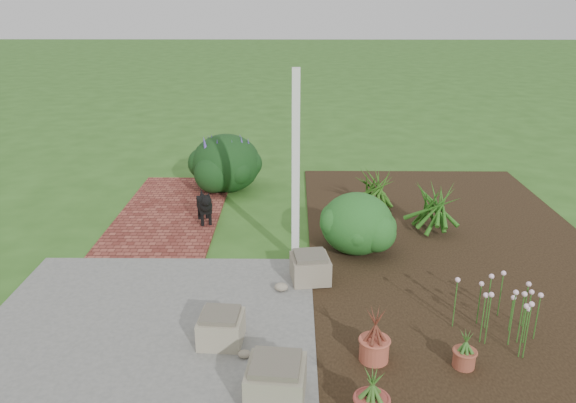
{
  "coord_description": "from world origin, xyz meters",
  "views": [
    {
      "loc": [
        0.28,
        -6.67,
        3.3
      ],
      "look_at": [
        0.2,
        0.4,
        0.7
      ],
      "focal_mm": 35.0,
      "sensor_mm": 36.0,
      "label": 1
    }
  ],
  "objects_px": {
    "stone_trough_near": "(276,383)",
    "black_dog": "(205,205)",
    "cream_ceramic_urn": "(212,170)",
    "evergreen_shrub": "(357,222)"
  },
  "relations": [
    {
      "from": "stone_trough_near",
      "to": "black_dog",
      "type": "distance_m",
      "value": 4.13
    },
    {
      "from": "stone_trough_near",
      "to": "cream_ceramic_urn",
      "type": "bearing_deg",
      "value": 102.93
    },
    {
      "from": "black_dog",
      "to": "evergreen_shrub",
      "type": "bearing_deg",
      "value": -40.76
    },
    {
      "from": "black_dog",
      "to": "cream_ceramic_urn",
      "type": "relative_size",
      "value": 1.31
    },
    {
      "from": "black_dog",
      "to": "evergreen_shrub",
      "type": "relative_size",
      "value": 0.58
    },
    {
      "from": "cream_ceramic_urn",
      "to": "evergreen_shrub",
      "type": "bearing_deg",
      "value": -51.3
    },
    {
      "from": "stone_trough_near",
      "to": "evergreen_shrub",
      "type": "bearing_deg",
      "value": 71.85
    },
    {
      "from": "stone_trough_near",
      "to": "cream_ceramic_urn",
      "type": "xyz_separation_m",
      "value": [
        -1.38,
        6.0,
        0.05
      ]
    },
    {
      "from": "black_dog",
      "to": "cream_ceramic_urn",
      "type": "distance_m",
      "value": 2.05
    },
    {
      "from": "stone_trough_near",
      "to": "cream_ceramic_urn",
      "type": "distance_m",
      "value": 6.15
    }
  ]
}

